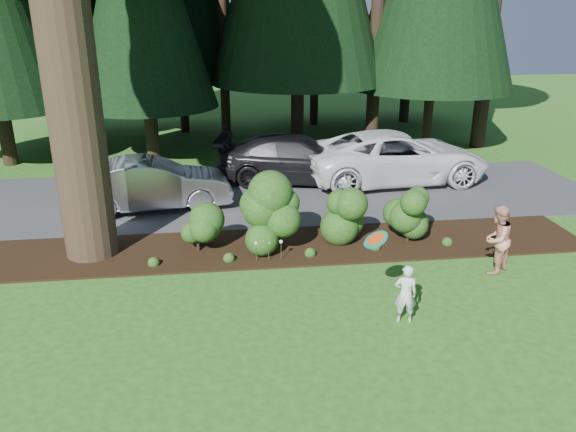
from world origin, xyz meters
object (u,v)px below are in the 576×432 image
Objects in this scene: car_white_suv at (396,157)px; frisbee at (376,239)px; car_silver_wagon at (152,184)px; adult at (497,239)px; child at (406,294)px; car_dark_suv at (297,159)px.

frisbee is (-3.30, -9.04, 0.83)m from car_white_suv.
adult is at bearing -131.27° from car_silver_wagon.
car_white_suv is 5.27× the size of child.
car_dark_suv is 11.42× the size of frisbee.
frisbee is at bearing 3.44° from child.
car_white_suv is 7.23m from adult.
car_silver_wagon is 9.12m from child.
car_dark_suv reaches higher than child.
car_dark_suv is (4.74, 2.31, 0.03)m from car_silver_wagon.
child is at bearing 159.35° from car_white_suv.
child is 3.35m from adult.
frisbee is (4.86, -7.20, 0.94)m from car_silver_wagon.
adult is at bearing 176.42° from car_white_suv.
car_white_suv reaches higher than car_silver_wagon.
frisbee is at bearing -8.11° from adult.
car_white_suv is at bearing -95.97° from child.
car_white_suv is (8.16, 1.84, 0.11)m from car_silver_wagon.
frisbee reaches higher than car_silver_wagon.
car_white_suv is at bearing -86.99° from car_dark_suv.
car_silver_wagon is 5.27m from car_dark_suv.
car_silver_wagon is 8.74m from frisbee.
frisbee reaches higher than adult.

